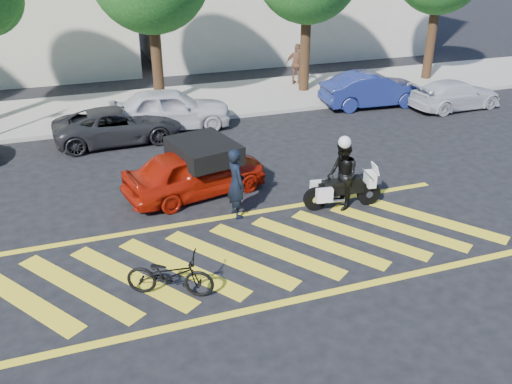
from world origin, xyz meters
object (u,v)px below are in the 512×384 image
object	(u,v)px
officer_moto	(342,175)
parked_mid_right	(170,109)
police_motorcycle	(341,190)
parked_far_right	(456,95)
parked_mid_left	(118,125)
parked_right	(372,90)
red_convertible	(196,172)
officer_bike	(236,183)
bicycle	(170,275)

from	to	relation	value
officer_moto	parked_mid_right	bearing A→B (deg)	-151.72
police_motorcycle	parked_far_right	distance (m)	10.62
parked_mid_left	parked_far_right	xyz separation A→B (m)	(13.54, -0.63, -0.02)
police_motorcycle	parked_right	size ratio (longest dim) A/B	0.50
red_convertible	parked_right	distance (m)	10.55
parked_mid_right	officer_bike	bearing A→B (deg)	-172.18
red_convertible	parked_far_right	distance (m)	12.71
officer_bike	parked_mid_left	size ratio (longest dim) A/B	0.43
officer_moto	parked_right	xyz separation A→B (m)	(5.44, 7.76, -0.23)
bicycle	parked_far_right	size ratio (longest dim) A/B	0.45
officer_bike	bicycle	size ratio (longest dim) A/B	1.03
parked_mid_right	parked_far_right	xyz separation A→B (m)	(11.55, -1.40, -0.17)
police_motorcycle	parked_right	bearing A→B (deg)	62.01
officer_bike	officer_moto	bearing A→B (deg)	-106.58
parked_mid_left	parked_far_right	world-z (taller)	parked_mid_left
parked_right	officer_bike	bearing A→B (deg)	135.55
bicycle	police_motorcycle	size ratio (longest dim) A/B	0.84
red_convertible	parked_mid_left	xyz separation A→B (m)	(-1.57, 4.93, -0.08)
officer_bike	bicycle	bearing A→B (deg)	134.09
bicycle	red_convertible	world-z (taller)	red_convertible
police_motorcycle	parked_mid_left	bearing A→B (deg)	132.72
police_motorcycle	red_convertible	distance (m)	4.02
officer_bike	parked_far_right	size ratio (longest dim) A/B	0.46
red_convertible	police_motorcycle	bearing A→B (deg)	-133.68
parked_right	parked_far_right	size ratio (longest dim) A/B	1.07
bicycle	police_motorcycle	bearing A→B (deg)	-40.37
bicycle	parked_right	size ratio (longest dim) A/B	0.42
officer_moto	police_motorcycle	bearing A→B (deg)	112.93
officer_moto	parked_right	size ratio (longest dim) A/B	0.44
bicycle	parked_far_right	bearing A→B (deg)	-32.38
police_motorcycle	red_convertible	size ratio (longest dim) A/B	0.53
officer_moto	officer_bike	bearing A→B (deg)	-92.93
officer_moto	parked_mid_right	size ratio (longest dim) A/B	0.42
red_convertible	parked_far_right	world-z (taller)	red_convertible
parked_mid_left	parked_right	xyz separation A→B (m)	(10.45, 0.77, 0.10)
parked_mid_left	parked_right	world-z (taller)	parked_right
officer_bike	red_convertible	world-z (taller)	officer_bike
red_convertible	parked_right	bearing A→B (deg)	-70.20
officer_bike	bicycle	distance (m)	3.62
bicycle	parked_mid_right	xyz separation A→B (m)	(2.00, 10.07, 0.28)
parked_mid_left	parked_far_right	bearing A→B (deg)	-94.38
officer_moto	parked_mid_left	size ratio (longest dim) A/B	0.43
police_motorcycle	parked_mid_right	size ratio (longest dim) A/B	0.48
bicycle	red_convertible	bearing A→B (deg)	5.05
parked_mid_left	parked_mid_right	bearing A→B (deg)	-70.45
parked_far_right	parked_right	bearing A→B (deg)	61.98
police_motorcycle	parked_mid_right	world-z (taller)	parked_mid_right
officer_bike	police_motorcycle	xyz separation A→B (m)	(2.77, -0.48, -0.41)
police_motorcycle	parked_mid_right	distance (m)	8.34
red_convertible	officer_bike	bearing A→B (deg)	-169.45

